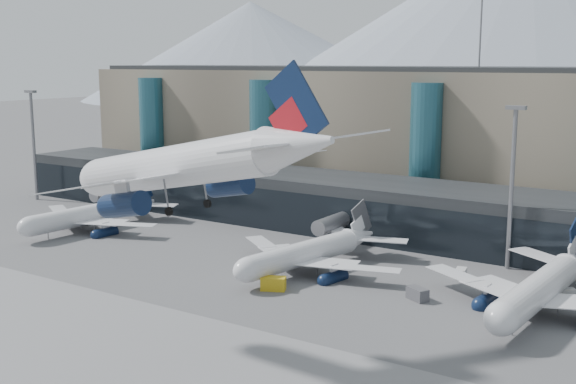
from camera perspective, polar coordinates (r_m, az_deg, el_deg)
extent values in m
plane|color=#515154|center=(93.19, -10.50, -10.13)|extent=(900.00, 900.00, 0.00)
cube|color=slate|center=(83.81, -17.74, -12.85)|extent=(400.00, 40.00, 0.04)
cube|color=black|center=(137.97, 6.19, -1.13)|extent=(170.00, 18.00, 10.00)
cube|color=black|center=(130.46, 4.41, -2.22)|extent=(170.00, 0.40, 8.00)
cylinder|color=slate|center=(162.03, -13.28, 0.08)|extent=(2.80, 14.00, 2.80)
cube|color=slate|center=(162.58, -13.24, -0.96)|extent=(1.20, 1.20, 2.40)
cylinder|color=slate|center=(128.62, 3.97, -2.31)|extent=(2.80, 14.00, 2.80)
cube|color=slate|center=(129.31, 3.95, -3.60)|extent=(1.20, 1.20, 2.40)
cube|color=gray|center=(176.09, 3.71, 4.69)|extent=(130.00, 30.00, 30.00)
cube|color=black|center=(175.24, 3.77, 9.74)|extent=(123.50, 28.00, 1.00)
cylinder|color=#255868|center=(190.14, -10.67, 4.65)|extent=(6.40, 6.40, 28.00)
cylinder|color=#255868|center=(168.00, -1.96, 4.09)|extent=(6.40, 6.40, 28.00)
cylinder|color=#255868|center=(148.88, 10.78, 3.10)|extent=(6.40, 6.40, 28.00)
cylinder|color=slate|center=(161.12, 14.97, 12.03)|extent=(0.40, 0.40, 16.00)
cone|color=gray|center=(546.81, -2.95, 10.89)|extent=(320.00, 320.00, 75.00)
cone|color=gray|center=(459.54, 18.20, 12.68)|extent=(400.00, 400.00, 110.00)
cylinder|color=slate|center=(178.42, -19.44, 3.38)|extent=(0.70, 0.70, 25.00)
cube|color=slate|center=(177.45, -19.69, 7.49)|extent=(3.00, 1.20, 0.60)
cylinder|color=slate|center=(116.70, 17.24, 0.10)|extent=(0.70, 0.70, 25.00)
cube|color=slate|center=(115.22, 17.58, 6.37)|extent=(3.00, 1.20, 0.60)
cylinder|color=silver|center=(73.61, -7.93, 3.25)|extent=(26.71, 7.80, 4.37)
ellipsoid|color=silver|center=(83.88, -13.93, 3.91)|extent=(6.64, 5.14, 4.37)
cone|color=silver|center=(62.01, 2.53, 2.22)|extent=(8.04, 5.32, 4.37)
cube|color=silver|center=(66.39, -12.91, 1.69)|extent=(11.75, 19.89, 0.22)
cylinder|color=#0D1C3A|center=(69.27, -12.09, 0.21)|extent=(5.54, 3.08, 2.40)
cube|color=silver|center=(57.96, -0.68, 1.88)|extent=(6.95, 10.49, 0.17)
cube|color=silver|center=(78.92, -1.87, 3.29)|extent=(15.53, 19.32, 0.22)
cylinder|color=#0D1C3A|center=(78.63, -3.79, 1.61)|extent=(5.54, 3.08, 2.40)
cube|color=silver|center=(66.18, 5.36, 2.89)|extent=(8.76, 10.16, 0.17)
cube|color=#0D1C3A|center=(61.38, 2.84, 5.42)|extent=(6.50, 1.12, 7.69)
cube|color=#A5141C|center=(62.20, 2.00, 4.28)|extent=(4.37, 0.88, 4.20)
cylinder|color=slate|center=(81.08, -12.21, 1.74)|extent=(0.18, 0.18, 3.50)
cylinder|color=black|center=(81.31, -12.17, 0.67)|extent=(0.81, 0.38, 0.78)
cylinder|color=black|center=(71.74, -8.80, -0.49)|extent=(1.04, 0.52, 1.00)
cylinder|color=black|center=(75.19, -5.78, 0.08)|extent=(1.04, 0.52, 1.00)
cylinder|color=silver|center=(144.57, -15.26, -1.25)|extent=(5.57, 22.84, 3.75)
ellipsoid|color=silver|center=(138.24, -18.98, -1.97)|extent=(4.16, 5.53, 3.75)
cone|color=silver|center=(153.52, -10.94, -0.33)|extent=(4.26, 6.74, 3.75)
cube|color=silver|center=(139.44, -12.71, -1.81)|extent=(17.05, 10.76, 0.19)
cylinder|color=#0D1C3A|center=(140.53, -13.59, -2.55)|extent=(2.42, 4.67, 2.06)
cube|color=silver|center=(150.17, -9.80, -0.46)|extent=(8.99, 6.29, 0.15)
cube|color=silver|center=(152.03, -16.60, -0.99)|extent=(16.75, 12.76, 0.19)
cylinder|color=#0D1C3A|center=(150.12, -16.53, -1.88)|extent=(2.42, 4.67, 2.06)
cube|color=silver|center=(156.86, -12.04, -0.08)|extent=(8.81, 7.25, 0.15)
cube|color=#0D1C3A|center=(153.21, -10.89, 0.79)|extent=(0.68, 5.60, 6.60)
cube|color=silver|center=(152.77, -11.15, 0.32)|extent=(0.57, 3.75, 3.61)
cylinder|color=slate|center=(140.58, -17.78, -2.72)|extent=(0.15, 0.15, 3.00)
cylinder|color=black|center=(140.87, -17.75, -3.24)|extent=(0.29, 0.68, 0.67)
cylinder|color=black|center=(144.17, -14.34, -2.76)|extent=(0.40, 0.88, 0.86)
cylinder|color=black|center=(147.67, -15.42, -2.50)|extent=(0.40, 0.88, 0.86)
cylinder|color=silver|center=(112.37, 1.80, -4.17)|extent=(7.70, 22.91, 3.75)
ellipsoid|color=silver|center=(104.45, -2.33, -5.30)|extent=(4.62, 5.83, 3.75)
cone|color=silver|center=(123.28, 6.28, -2.82)|extent=(4.83, 7.02, 3.75)
cube|color=silver|center=(108.77, 5.57, -5.04)|extent=(17.01, 9.43, 0.19)
cylinder|color=#0D1C3A|center=(109.47, 4.33, -5.96)|extent=(2.83, 4.81, 2.06)
cube|color=silver|center=(120.66, 8.00, -3.06)|extent=(8.98, 5.64, 0.15)
cube|color=silver|center=(118.97, -0.60, -3.65)|extent=(16.35, 13.80, 0.19)
cylinder|color=#0D1C3A|center=(117.25, -0.36, -4.82)|extent=(2.83, 4.81, 2.06)
cube|color=silver|center=(125.93, 4.64, -2.43)|extent=(8.59, 7.73, 0.15)
cube|color=slate|center=(122.89, 6.40, -1.44)|extent=(1.21, 5.54, 6.59)
cube|color=silver|center=(122.37, 6.12, -2.02)|extent=(0.92, 3.73, 3.60)
cylinder|color=slate|center=(107.43, -1.02, -6.20)|extent=(0.15, 0.15, 3.00)
cylinder|color=black|center=(107.81, -1.02, -6.86)|extent=(0.35, 0.70, 0.66)
cylinder|color=black|center=(112.66, 2.98, -6.11)|extent=(0.48, 0.90, 0.85)
cylinder|color=black|center=(115.49, 1.27, -5.69)|extent=(0.48, 0.90, 0.85)
cylinder|color=silver|center=(100.14, 19.53, -6.37)|extent=(5.66, 24.87, 4.09)
ellipsoid|color=silver|center=(88.91, 17.12, -8.34)|extent=(4.45, 5.97, 4.09)
cube|color=silver|center=(104.65, 15.18, -5.80)|extent=(18.33, 13.71, 0.20)
cylinder|color=#0D1C3A|center=(103.26, 15.93, -7.26)|extent=(2.56, 5.07, 2.25)
cube|color=silver|center=(116.08, 19.57, -3.90)|extent=(9.64, 7.81, 0.16)
cylinder|color=slate|center=(93.08, 17.81, -9.25)|extent=(0.17, 0.17, 3.27)
cylinder|color=black|center=(93.56, 17.76, -10.08)|extent=(0.31, 0.74, 0.73)
cylinder|color=black|center=(101.68, 20.90, -8.62)|extent=(0.42, 0.95, 0.93)
cylinder|color=black|center=(102.99, 18.25, -8.21)|extent=(0.42, 0.95, 0.93)
cube|color=#4A4A4F|center=(101.23, 10.19, -7.93)|extent=(3.54, 2.94, 1.74)
cube|color=#BDBDBD|center=(107.29, 21.07, -7.50)|extent=(2.87, 2.46, 1.45)
cube|color=#4A4A4F|center=(149.95, -15.35, -2.14)|extent=(1.78, 3.15, 1.72)
cube|color=#BDBDBD|center=(112.38, 13.50, -6.27)|extent=(1.93, 2.78, 1.49)
cube|color=gold|center=(103.77, -1.17, -7.25)|extent=(3.94, 3.12, 1.93)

